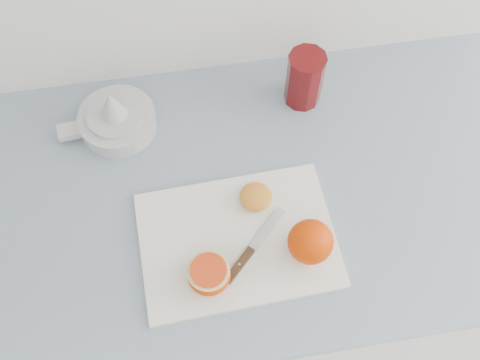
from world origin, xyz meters
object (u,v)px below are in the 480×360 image
(half_orange, at_px, (209,274))
(counter, at_px, (244,264))
(citrus_juicer, at_px, (116,119))
(cutting_board, at_px, (238,240))
(red_tumbler, at_px, (304,80))

(half_orange, bearing_deg, counter, 61.79)
(half_orange, bearing_deg, citrus_juicer, 111.72)
(cutting_board, height_order, red_tumbler, red_tumbler)
(counter, xyz_separation_m, half_orange, (-0.09, -0.17, 0.48))
(counter, height_order, red_tumbler, red_tumbler)
(half_orange, distance_m, citrus_juicer, 0.37)
(half_orange, distance_m, red_tumbler, 0.43)
(counter, relative_size, citrus_juicer, 13.56)
(half_orange, height_order, citrus_juicer, citrus_juicer)
(counter, xyz_separation_m, cutting_board, (-0.03, -0.11, 0.45))
(counter, relative_size, red_tumbler, 21.46)
(citrus_juicer, relative_size, red_tumbler, 1.58)
(counter, distance_m, cutting_board, 0.46)
(citrus_juicer, bearing_deg, red_tumbler, 1.63)
(half_orange, height_order, red_tumbler, red_tumbler)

